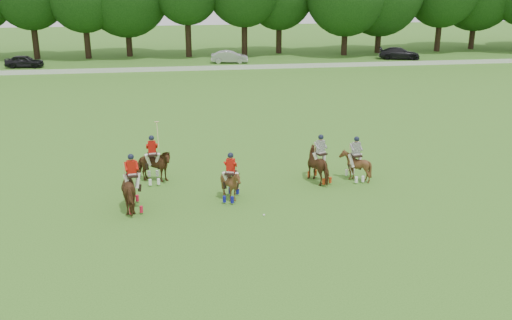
{
  "coord_description": "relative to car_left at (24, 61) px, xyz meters",
  "views": [
    {
      "loc": [
        -2.17,
        -20.24,
        9.59
      ],
      "look_at": [
        1.46,
        4.2,
        1.4
      ],
      "focal_mm": 40.0,
      "sensor_mm": 36.0,
      "label": 1
    }
  ],
  "objects": [
    {
      "name": "polo_ball",
      "position": [
        18.7,
        -41.43,
        -0.61
      ],
      "size": [
        0.09,
        0.09,
        0.09
      ],
      "primitive_type": "sphere",
      "color": "white",
      "rests_on": "ground"
    },
    {
      "name": "polo_red_a",
      "position": [
        13.37,
        -39.91,
        0.24
      ],
      "size": [
        1.35,
        2.22,
        2.45
      ],
      "color": "#452912",
      "rests_on": "ground"
    },
    {
      "name": "car_right",
      "position": [
        41.17,
        0.0,
        0.01
      ],
      "size": [
        4.93,
        3.06,
        1.33
      ],
      "primitive_type": "imported",
      "rotation": [
        0.0,
        0.0,
        1.29
      ],
      "color": "black",
      "rests_on": "ground"
    },
    {
      "name": "ground",
      "position": [
        17.37,
        -42.5,
        -0.66
      ],
      "size": [
        180.0,
        180.0,
        0.0
      ],
      "primitive_type": "plane",
      "color": "#366E1F",
      "rests_on": "ground"
    },
    {
      "name": "car_left",
      "position": [
        0.0,
        0.0,
        0.0
      ],
      "size": [
        3.98,
        1.88,
        1.31
      ],
      "primitive_type": "imported",
      "rotation": [
        0.0,
        0.0,
        1.48
      ],
      "color": "black",
      "rests_on": "ground"
    },
    {
      "name": "car_mid",
      "position": [
        21.59,
        0.0,
        0.01
      ],
      "size": [
        4.17,
        1.9,
        1.33
      ],
      "primitive_type": "imported",
      "rotation": [
        0.0,
        0.0,
        1.44
      ],
      "color": "#B0AFB5",
      "rests_on": "ground"
    },
    {
      "name": "polo_stripe_a",
      "position": [
        21.99,
        -37.78,
        0.19
      ],
      "size": [
        1.52,
        2.11,
        2.33
      ],
      "color": "#452912",
      "rests_on": "ground"
    },
    {
      "name": "polo_stripe_b",
      "position": [
        23.72,
        -37.85,
        0.11
      ],
      "size": [
        1.35,
        1.48,
        2.18
      ],
      "color": "#452912",
      "rests_on": "ground"
    },
    {
      "name": "polo_red_c",
      "position": [
        17.55,
        -39.47,
        0.11
      ],
      "size": [
        1.54,
        1.63,
        2.18
      ],
      "color": "#452912",
      "rests_on": "ground"
    },
    {
      "name": "boundary_rail",
      "position": [
        17.37,
        -4.5,
        -0.44
      ],
      "size": [
        120.0,
        0.1,
        0.44
      ],
      "primitive_type": "cube",
      "color": "white",
      "rests_on": "ground"
    },
    {
      "name": "polo_red_b",
      "position": [
        14.12,
        -36.72,
        0.17
      ],
      "size": [
        1.69,
        1.47,
        2.86
      ],
      "color": "#452912",
      "rests_on": "ground"
    }
  ]
}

